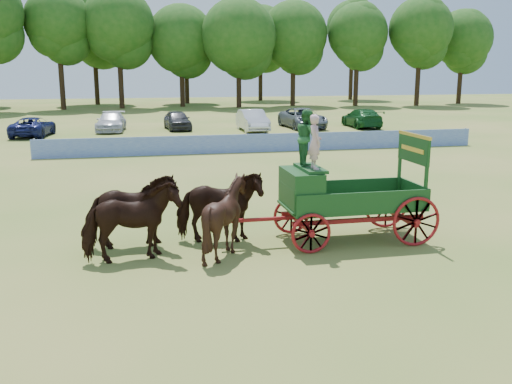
% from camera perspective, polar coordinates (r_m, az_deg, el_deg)
% --- Properties ---
extents(ground, '(160.00, 160.00, 0.00)m').
position_cam_1_polar(ground, '(17.21, 18.69, -4.57)').
color(ground, '#998645').
rests_on(ground, ground).
extents(horse_lead_left, '(2.57, 1.52, 2.04)m').
position_cam_1_polar(horse_lead_left, '(14.63, -12.37, -2.99)').
color(horse_lead_left, black).
rests_on(horse_lead_left, ground).
extents(horse_lead_right, '(2.46, 1.22, 2.04)m').
position_cam_1_polar(horse_lead_right, '(15.69, -12.39, -1.94)').
color(horse_lead_right, black).
rests_on(horse_lead_right, ground).
extents(horse_wheel_left, '(2.18, 2.02, 2.04)m').
position_cam_1_polar(horse_wheel_left, '(14.81, -3.05, -2.51)').
color(horse_wheel_left, black).
rests_on(horse_wheel_left, ground).
extents(horse_wheel_right, '(2.54, 1.42, 2.04)m').
position_cam_1_polar(horse_wheel_right, '(15.86, -3.70, -1.52)').
color(horse_wheel_right, black).
rests_on(horse_wheel_right, ground).
extents(farm_dray, '(6.00, 2.00, 3.69)m').
position_cam_1_polar(farm_dray, '(15.95, 7.16, 0.66)').
color(farm_dray, '#A01A10').
rests_on(farm_dray, ground).
extents(sponsor_banner, '(26.00, 0.08, 1.05)m').
position_cam_1_polar(sponsor_banner, '(33.23, 1.15, 4.95)').
color(sponsor_banner, '#2145B4').
rests_on(sponsor_banner, ground).
extents(parked_cars, '(37.80, 7.32, 1.63)m').
position_cam_1_polar(parked_cars, '(44.41, -8.53, 7.00)').
color(parked_cars, silver).
rests_on(parked_cars, ground).
extents(treeline, '(86.44, 24.91, 15.16)m').
position_cam_1_polar(treeline, '(74.07, -11.91, 15.67)').
color(treeline, '#382314').
rests_on(treeline, ground).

